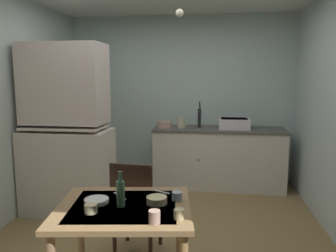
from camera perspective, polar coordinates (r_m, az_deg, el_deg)
The scene contains 20 objects.
ground_plane at distance 3.54m, azimuth -1.48°, elevation -18.81°, with size 5.02×5.02×0.00m, color olive.
wall_back at distance 5.21m, azimuth 2.21°, elevation 4.76°, with size 3.57×0.10×2.58m, color silver.
hutch_cabinet at distance 4.06m, azimuth -17.31°, elevation -1.56°, with size 1.03×0.58×2.02m.
counter_cabinet at distance 4.94m, azimuth 8.81°, elevation -5.47°, with size 1.92×0.64×0.89m.
sink_basin at distance 4.85m, azimuth 11.50°, elevation 0.45°, with size 0.44×0.34×0.15m.
hand_pump at distance 4.88m, azimuth 5.53°, elevation 1.71°, with size 0.05×0.27×0.39m.
mixing_bowl_counter at distance 4.85m, azimuth -0.61°, elevation 0.26°, with size 0.23×0.23×0.10m, color tan.
stoneware_crock at distance 4.83m, azimuth 2.33°, elevation 0.59°, with size 0.12×0.12×0.16m, color beige.
dining_table at distance 2.42m, azimuth -7.71°, elevation -15.99°, with size 1.03×0.91×0.73m.
chair_far_side at distance 3.04m, azimuth -5.70°, elevation -13.65°, with size 0.43×0.43×0.89m.
serving_bowl_wide at distance 2.38m, azimuth -1.98°, elevation -12.86°, with size 0.15×0.15×0.05m, color beige.
soup_bowl_small at distance 2.45m, azimuth -12.42°, elevation -12.68°, with size 0.17×0.17×0.03m, color white.
teacup_mint at distance 2.14m, azimuth 1.94°, elevation -15.17°, with size 0.07×0.07×0.06m, color beige.
mug_tall at distance 2.44m, azimuth 1.61°, elevation -12.17°, with size 0.08×0.08×0.06m, color #9EB2C6.
teacup_cream at distance 2.29m, azimuth -13.37°, elevation -13.90°, with size 0.09×0.09×0.06m, color beige.
mug_dark at distance 2.08m, azimuth -2.39°, elevation -15.64°, with size 0.07×0.07×0.08m, color tan.
glass_bottle at distance 2.33m, azimuth -8.32°, elevation -11.46°, with size 0.06×0.06×0.25m.
table_knife at distance 2.55m, azimuth -8.46°, elevation -12.03°, with size 0.18×0.02×0.01m, color silver.
teaspoon_near_bowl at distance 2.60m, azimuth -1.08°, elevation -11.49°, with size 0.15×0.02×0.01m, color beige.
pendant_bulb at distance 3.44m, azimuth 2.04°, elevation 19.18°, with size 0.08×0.08×0.08m, color #F9EFCC.
Camera 1 is at (0.52, -3.11, 1.62)m, focal length 34.77 mm.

